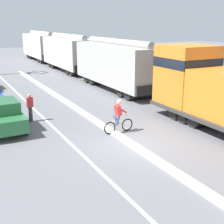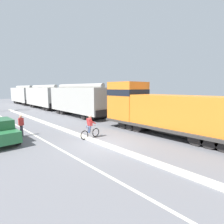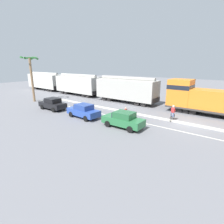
{
  "view_description": "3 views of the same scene",
  "coord_description": "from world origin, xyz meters",
  "px_view_note": "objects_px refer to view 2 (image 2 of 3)",
  "views": [
    {
      "loc": [
        -6.99,
        -11.55,
        5.49
      ],
      "look_at": [
        0.31,
        2.37,
        0.93
      ],
      "focal_mm": 50.0,
      "sensor_mm": 36.0,
      "label": 1
    },
    {
      "loc": [
        -6.93,
        -8.54,
        3.64
      ],
      "look_at": [
        2.6,
        1.78,
        1.71
      ],
      "focal_mm": 28.0,
      "sensor_mm": 36.0,
      "label": 2
    },
    {
      "loc": [
        -18.59,
        -4.28,
        6.18
      ],
      "look_at": [
        -4.35,
        6.62,
        1.2
      ],
      "focal_mm": 28.0,
      "sensor_mm": 36.0,
      "label": 3
    }
  ],
  "objects_px": {
    "hopper_car_lead": "(79,100)",
    "pedestrian_by_cars": "(21,125)",
    "cyclist": "(90,127)",
    "hopper_car_middle": "(44,97)",
    "locomotive": "(161,111)",
    "hopper_car_trailing": "(24,95)"
  },
  "relations": [
    {
      "from": "hopper_car_trailing",
      "to": "pedestrian_by_cars",
      "type": "height_order",
      "value": "hopper_car_trailing"
    },
    {
      "from": "locomotive",
      "to": "hopper_car_middle",
      "type": "relative_size",
      "value": 1.1
    },
    {
      "from": "hopper_car_middle",
      "to": "pedestrian_by_cars",
      "type": "relative_size",
      "value": 6.54
    },
    {
      "from": "locomotive",
      "to": "hopper_car_middle",
      "type": "distance_m",
      "value": 23.76
    },
    {
      "from": "hopper_car_lead",
      "to": "pedestrian_by_cars",
      "type": "relative_size",
      "value": 6.54
    },
    {
      "from": "cyclist",
      "to": "hopper_car_middle",
      "type": "bearing_deg",
      "value": 76.58
    },
    {
      "from": "locomotive",
      "to": "cyclist",
      "type": "bearing_deg",
      "value": 151.6
    },
    {
      "from": "cyclist",
      "to": "pedestrian_by_cars",
      "type": "bearing_deg",
      "value": 131.87
    },
    {
      "from": "locomotive",
      "to": "cyclist",
      "type": "distance_m",
      "value": 5.79
    },
    {
      "from": "cyclist",
      "to": "pedestrian_by_cars",
      "type": "xyz_separation_m",
      "value": [
        -3.53,
        3.94,
        0.03
      ]
    },
    {
      "from": "locomotive",
      "to": "hopper_car_lead",
      "type": "distance_m",
      "value": 12.16
    },
    {
      "from": "hopper_car_trailing",
      "to": "pedestrian_by_cars",
      "type": "distance_m",
      "value": 29.97
    },
    {
      "from": "locomotive",
      "to": "pedestrian_by_cars",
      "type": "relative_size",
      "value": 7.17
    },
    {
      "from": "hopper_car_lead",
      "to": "pedestrian_by_cars",
      "type": "xyz_separation_m",
      "value": [
        -8.55,
        -5.5,
        -1.23
      ]
    },
    {
      "from": "hopper_car_middle",
      "to": "cyclist",
      "type": "relative_size",
      "value": 6.18
    },
    {
      "from": "hopper_car_lead",
      "to": "hopper_car_middle",
      "type": "xyz_separation_m",
      "value": [
        0.0,
        11.6,
        0.0
      ]
    },
    {
      "from": "locomotive",
      "to": "hopper_car_lead",
      "type": "relative_size",
      "value": 1.1
    },
    {
      "from": "hopper_car_lead",
      "to": "hopper_car_middle",
      "type": "bearing_deg",
      "value": 90.0
    },
    {
      "from": "locomotive",
      "to": "hopper_car_trailing",
      "type": "height_order",
      "value": "locomotive"
    },
    {
      "from": "hopper_car_middle",
      "to": "hopper_car_trailing",
      "type": "relative_size",
      "value": 1.0
    },
    {
      "from": "locomotive",
      "to": "hopper_car_middle",
      "type": "bearing_deg",
      "value": 90.0
    },
    {
      "from": "hopper_car_middle",
      "to": "pedestrian_by_cars",
      "type": "xyz_separation_m",
      "value": [
        -8.55,
        -17.1,
        -1.23
      ]
    }
  ]
}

